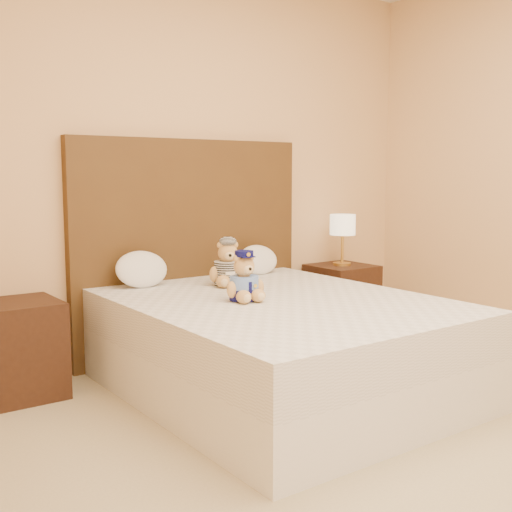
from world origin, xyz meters
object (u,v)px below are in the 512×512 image
Objects in this scene: nightstand_left at (18,349)px; bed at (279,345)px; nightstand_right at (341,299)px; pillow_right at (258,258)px; pillow_left at (142,267)px; lamp at (343,227)px; teddy_police at (244,276)px; teddy_prisoner at (228,263)px.

bed is at bearing -32.62° from nightstand_left.
pillow_right reaches higher than nightstand_right.
pillow_left reaches higher than nightstand_left.
pillow_left is (-0.46, 0.83, 0.40)m from bed.
pillow_right reaches higher than nightstand_left.
nightstand_left is at bearing 180.00° from lamp.
teddy_prisoner is (0.20, 0.47, 0.01)m from teddy_police.
pillow_right reaches higher than bed.
pillow_right is (0.46, 0.83, 0.39)m from bed.
bed is 3.64× the size of nightstand_left.
pillow_left is 1.10× the size of pillow_right.
bed is 5.68× the size of pillow_left.
teddy_police is 0.96× the size of teddy_prisoner.
teddy_police is 0.80m from pillow_left.
pillow_right is (1.71, 0.03, 0.39)m from nightstand_left.
pillow_right is (-0.79, 0.03, 0.39)m from nightstand_right.
bed is at bearing -147.38° from lamp.
pillow_left is at bearing 119.05° from bed.
teddy_prisoner reaches higher than teddy_police.
bed is 7.11× the size of teddy_police.
pillow_right is (0.64, 0.75, -0.03)m from teddy_police.
nightstand_left is 1.95× the size of teddy_police.
pillow_right is at bearing 1.01° from nightstand_left.
nightstand_right is 1.95× the size of teddy_police.
teddy_police is at bearing -153.35° from lamp.
nightstand_left is 2.50m from nightstand_right.
teddy_prisoner is (1.26, -0.25, 0.42)m from nightstand_left.
lamp reaches higher than pillow_right.
nightstand_right is 1.38× the size of lamp.
lamp reaches higher than bed.
pillow_left reaches higher than nightstand_right.
teddy_police reaches higher than pillow_right.
bed is 1.03m from pillow_left.
nightstand_left is 2.56m from lamp.
nightstand_left is 0.88m from pillow_left.
pillow_left is at bearing 180.00° from pillow_right.
lamp is 1.27m from teddy_prisoner.
teddy_prisoner is 0.53m from pillow_right.
nightstand_left is at bearing -178.99° from pillow_right.
teddy_prisoner is at bearing 88.80° from bed.
nightstand_left is 1.00× the size of nightstand_right.
nightstand_right is 0.88m from pillow_right.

